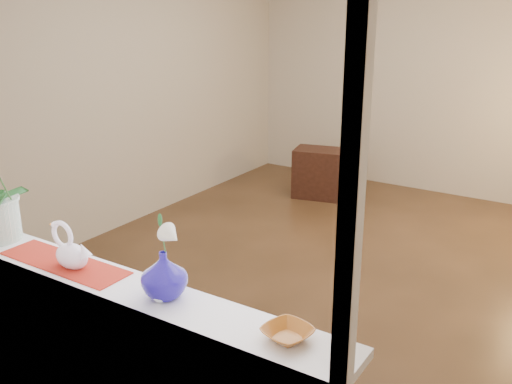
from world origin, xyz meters
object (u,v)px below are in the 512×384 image
at_px(blue_vase, 164,271).
at_px(amber_dish, 287,334).
at_px(swan, 71,247).
at_px(paperweight, 160,293).
at_px(side_table, 327,174).

xyz_separation_m(blue_vase, amber_dish, (0.58, 0.00, -0.10)).
relative_size(swan, blue_vase, 1.05).
bearing_deg(paperweight, blue_vase, 106.40).
height_order(swan, amber_dish, swan).
bearing_deg(swan, side_table, 112.34).
relative_size(swan, amber_dish, 1.62).
height_order(paperweight, amber_dish, paperweight).
bearing_deg(swan, paperweight, 11.30).
distance_m(paperweight, side_table, 4.25).
bearing_deg(side_table, blue_vase, -87.41).
bearing_deg(blue_vase, side_table, 106.34).
bearing_deg(side_table, paperweight, -87.41).
xyz_separation_m(swan, paperweight, (0.55, -0.02, -0.07)).
bearing_deg(side_table, swan, -94.86).
bearing_deg(swan, amber_dish, 14.57).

